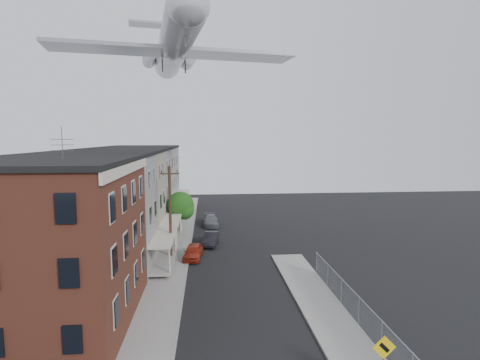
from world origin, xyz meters
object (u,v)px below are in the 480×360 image
object	(u,v)px
street_tree	(181,206)
car_mid	(211,239)
car_far	(211,220)
airplane	(174,46)
warning_sign	(384,355)
car_near	(193,252)
utility_pole	(170,213)

from	to	relation	value
street_tree	car_mid	distance (m)	6.28
car_far	airplane	xyz separation A→B (m)	(-3.44, -11.32, 19.53)
warning_sign	car_near	bearing A→B (deg)	114.72
warning_sign	car_far	bearing A→B (deg)	102.47
warning_sign	airplane	distance (m)	30.73
utility_pole	airplane	xyz separation A→B (m)	(0.36, 3.13, 15.54)
street_tree	car_near	xyz separation A→B (m)	(1.67, -8.97, -2.77)
car_mid	airplane	size ratio (longest dim) A/B	0.16
warning_sign	utility_pole	xyz separation A→B (m)	(-11.20, 19.03, 2.79)
warning_sign	car_near	xyz separation A→B (m)	(-9.20, 19.98, -1.21)
car_mid	car_far	world-z (taller)	car_far
warning_sign	car_mid	xyz separation A→B (m)	(-7.45, 24.48, -1.21)
car_near	airplane	size ratio (longest dim) A/B	0.16
warning_sign	car_mid	size ratio (longest dim) A/B	0.69
street_tree	airplane	distance (m)	18.09
car_mid	airplane	distance (m)	19.97
car_far	warning_sign	bearing A→B (deg)	-79.44
car_mid	car_near	bearing A→B (deg)	-103.65
car_far	airplane	bearing A→B (deg)	-108.80
street_tree	car_mid	size ratio (longest dim) A/B	1.28
street_tree	car_mid	bearing A→B (deg)	-52.54
utility_pole	airplane	world-z (taller)	airplane
street_tree	car_near	distance (m)	9.54
street_tree	utility_pole	bearing A→B (deg)	-91.89
street_tree	car_near	world-z (taller)	street_tree
car_near	car_far	bearing A→B (deg)	88.61
warning_sign	utility_pole	size ratio (longest dim) A/B	0.31
warning_sign	car_far	xyz separation A→B (m)	(-7.40, 33.47, -1.20)
warning_sign	street_tree	xyz separation A→B (m)	(-10.87, 28.95, 1.57)
car_mid	airplane	bearing A→B (deg)	-137.94
warning_sign	car_mid	bearing A→B (deg)	106.92
car_near	airplane	bearing A→B (deg)	133.18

